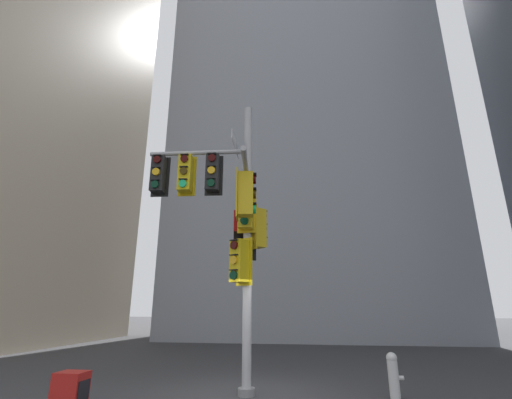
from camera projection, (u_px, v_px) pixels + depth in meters
ground at (246, 396)px, 7.78m from camera, size 120.00×120.00×0.00m
building_mid_block at (302, 100)px, 32.66m from camera, size 17.95×17.95×40.42m
signal_pole_assembly at (227, 210)px, 8.90m from camera, size 3.17×2.93×7.21m
fire_hydrant at (393, 374)px, 7.67m from camera, size 0.33×0.23×0.92m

